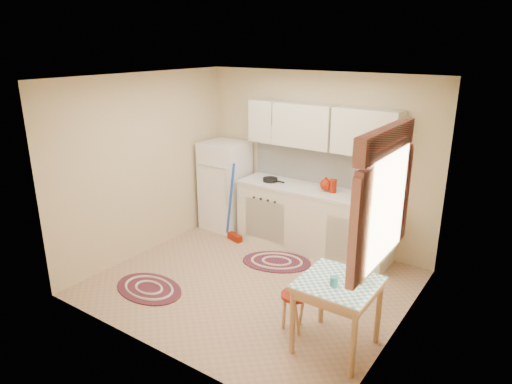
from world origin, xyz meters
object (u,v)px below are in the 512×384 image
(fridge, at_px, (225,186))
(table, at_px, (336,315))
(base_cabinets, at_px, (313,221))
(stool, at_px, (294,312))

(fridge, relative_size, table, 1.94)
(base_cabinets, bearing_deg, stool, -67.37)
(base_cabinets, bearing_deg, fridge, -178.15)
(fridge, height_order, stool, fridge)
(stool, bearing_deg, fridge, 142.19)
(base_cabinets, height_order, stool, base_cabinets)
(fridge, distance_m, table, 3.35)
(stool, bearing_deg, table, -2.82)
(fridge, distance_m, base_cabinets, 1.57)
(table, bearing_deg, stool, 177.18)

